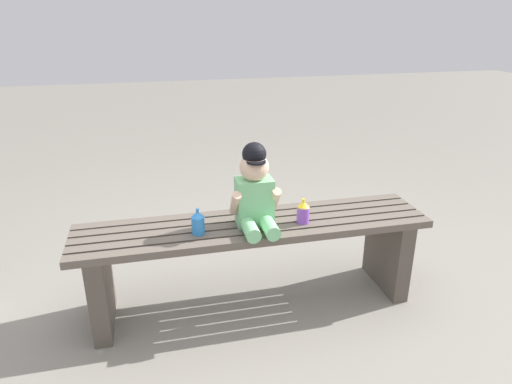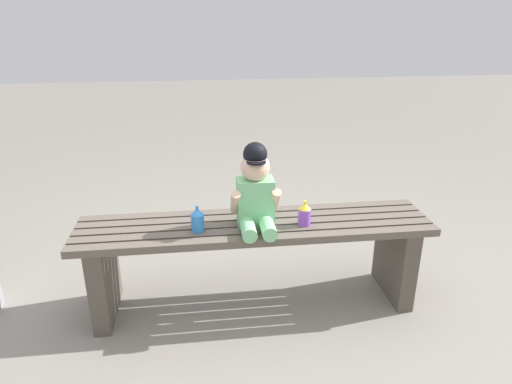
{
  "view_description": "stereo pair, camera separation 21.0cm",
  "coord_description": "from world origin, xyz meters",
  "px_view_note": "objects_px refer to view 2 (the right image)",
  "views": [
    {
      "loc": [
        -0.45,
        -1.95,
        1.42
      ],
      "look_at": [
        -0.0,
        -0.05,
        0.64
      ],
      "focal_mm": 32.16,
      "sensor_mm": 36.0,
      "label": 1
    },
    {
      "loc": [
        -0.25,
        -1.99,
        1.42
      ],
      "look_at": [
        -0.0,
        -0.05,
        0.64
      ],
      "focal_mm": 32.16,
      "sensor_mm": 36.0,
      "label": 2
    }
  ],
  "objects_px": {
    "park_bench": "(255,249)",
    "sippy_cup_left": "(198,219)",
    "sippy_cup_right": "(304,214)",
    "child_figure": "(255,191)"
  },
  "relations": [
    {
      "from": "child_figure",
      "to": "sippy_cup_right",
      "type": "distance_m",
      "value": 0.26
    },
    {
      "from": "park_bench",
      "to": "child_figure",
      "type": "distance_m",
      "value": 0.33
    },
    {
      "from": "park_bench",
      "to": "sippy_cup_left",
      "type": "xyz_separation_m",
      "value": [
        -0.27,
        -0.05,
        0.21
      ]
    },
    {
      "from": "sippy_cup_left",
      "to": "sippy_cup_right",
      "type": "relative_size",
      "value": 1.0
    },
    {
      "from": "child_figure",
      "to": "sippy_cup_right",
      "type": "bearing_deg",
      "value": -5.86
    },
    {
      "from": "park_bench",
      "to": "sippy_cup_left",
      "type": "distance_m",
      "value": 0.35
    },
    {
      "from": "sippy_cup_right",
      "to": "sippy_cup_left",
      "type": "bearing_deg",
      "value": 180.0
    },
    {
      "from": "child_figure",
      "to": "sippy_cup_left",
      "type": "bearing_deg",
      "value": -174.97
    },
    {
      "from": "park_bench",
      "to": "sippy_cup_left",
      "type": "bearing_deg",
      "value": -169.23
    },
    {
      "from": "park_bench",
      "to": "child_figure",
      "type": "relative_size",
      "value": 4.24
    }
  ]
}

